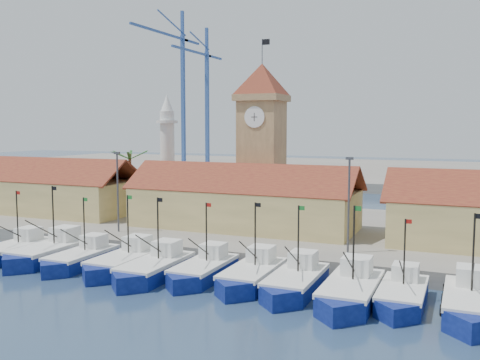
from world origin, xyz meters
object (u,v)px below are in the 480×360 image
at_px(clock_tower, 262,138).
at_px(minaret, 168,152).
at_px(boat_5, 202,272).
at_px(boat_0, 12,252).

bearing_deg(clock_tower, minaret, 172.39).
height_order(boat_5, minaret, minaret).
height_order(boat_5, clock_tower, clock_tower).
relative_size(clock_tower, minaret, 1.39).
xyz_separation_m(boat_0, clock_tower, (17.96, 23.75, 11.21)).
distance_m(clock_tower, minaret, 15.30).
relative_size(boat_5, minaret, 0.57).
relative_size(boat_0, clock_tower, 0.42).
distance_m(boat_0, clock_tower, 31.82).
xyz_separation_m(boat_0, minaret, (2.96, 25.76, 8.98)).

